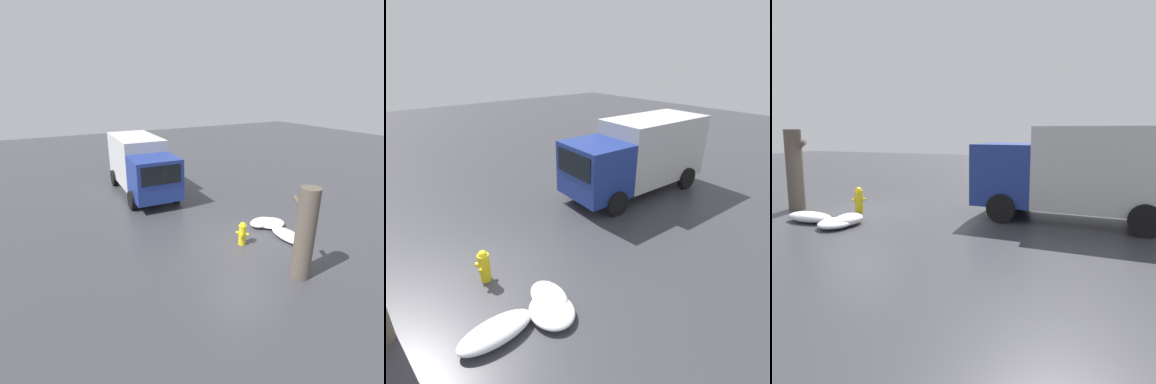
% 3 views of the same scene
% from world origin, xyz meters
% --- Properties ---
extents(ground_plane, '(60.00, 60.00, 0.00)m').
position_xyz_m(ground_plane, '(0.00, 0.00, 0.00)').
color(ground_plane, '#38383D').
extents(fire_hydrant, '(0.42, 0.40, 0.88)m').
position_xyz_m(fire_hydrant, '(-0.00, 0.00, 0.45)').
color(fire_hydrant, yellow).
rests_on(fire_hydrant, ground_plane).
extents(tree_trunk, '(0.88, 0.58, 2.87)m').
position_xyz_m(tree_trunk, '(-2.41, -0.39, 1.45)').
color(tree_trunk, brown).
rests_on(tree_trunk, ground_plane).
extents(delivery_truck, '(6.27, 2.68, 2.95)m').
position_xyz_m(delivery_truck, '(7.23, 1.36, 1.60)').
color(delivery_truck, navy).
rests_on(delivery_truck, ground_plane).
extents(snow_pile_by_hydrant, '(0.71, 1.12, 0.35)m').
position_xyz_m(snow_pile_by_hydrant, '(0.82, -1.65, 0.17)').
color(snow_pile_by_hydrant, white).
rests_on(snow_pile_by_hydrant, ground_plane).
extents(snow_pile_curbside, '(0.95, 1.15, 0.27)m').
position_xyz_m(snow_pile_curbside, '(0.65, -2.00, 0.13)').
color(snow_pile_curbside, white).
rests_on(snow_pile_curbside, ground_plane).
extents(snow_pile_by_tree, '(1.59, 0.70, 0.32)m').
position_xyz_m(snow_pile_by_tree, '(-0.54, -1.77, 0.16)').
color(snow_pile_by_tree, white).
rests_on(snow_pile_by_tree, ground_plane).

